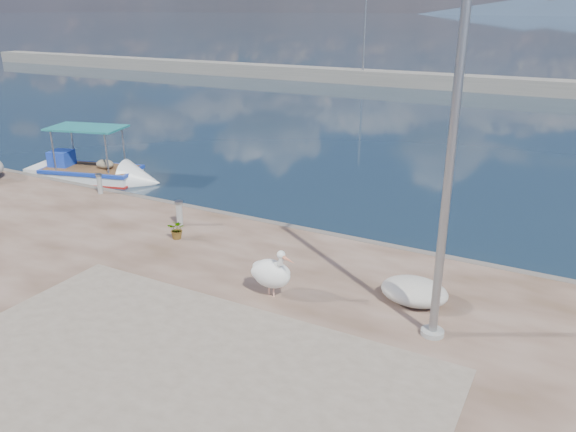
{
  "coord_description": "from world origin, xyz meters",
  "views": [
    {
      "loc": [
        6.51,
        -8.23,
        6.39
      ],
      "look_at": [
        0.0,
        3.8,
        1.3
      ],
      "focal_mm": 35.0,
      "sensor_mm": 36.0,
      "label": 1
    }
  ],
  "objects_px": {
    "pelican": "(272,273)",
    "bollard_near": "(179,212)",
    "lamp_post": "(450,168)",
    "boat_left": "(91,175)"
  },
  "relations": [
    {
      "from": "pelican",
      "to": "bollard_near",
      "type": "bearing_deg",
      "value": 169.75
    },
    {
      "from": "pelican",
      "to": "lamp_post",
      "type": "height_order",
      "value": "lamp_post"
    },
    {
      "from": "pelican",
      "to": "lamp_post",
      "type": "xyz_separation_m",
      "value": [
        3.48,
        0.15,
        2.75
      ]
    },
    {
      "from": "boat_left",
      "to": "lamp_post",
      "type": "relative_size",
      "value": 0.77
    },
    {
      "from": "bollard_near",
      "to": "lamp_post",
      "type": "bearing_deg",
      "value": -16.11
    },
    {
      "from": "boat_left",
      "to": "lamp_post",
      "type": "distance_m",
      "value": 16.37
    },
    {
      "from": "pelican",
      "to": "boat_left",
      "type": "bearing_deg",
      "value": 172.17
    },
    {
      "from": "boat_left",
      "to": "lamp_post",
      "type": "xyz_separation_m",
      "value": [
        14.98,
        -5.52,
        3.61
      ]
    },
    {
      "from": "boat_left",
      "to": "lamp_post",
      "type": "bearing_deg",
      "value": -35.33
    },
    {
      "from": "lamp_post",
      "to": "pelican",
      "type": "bearing_deg",
      "value": -177.58
    }
  ]
}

